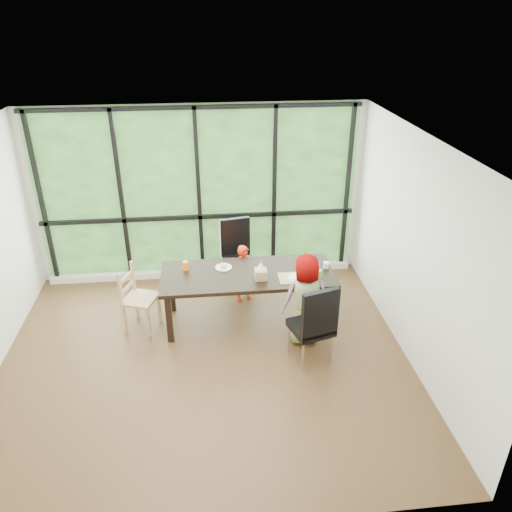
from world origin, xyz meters
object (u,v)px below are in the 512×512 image
at_px(dining_table, 248,297).
at_px(tissue_box, 261,274).
at_px(child_toddler, 244,273).
at_px(orange_cup, 186,266).
at_px(chair_end_beech, 140,299).
at_px(white_mug, 326,265).
at_px(chair_interior_leather, 311,322).
at_px(plate_far, 224,267).
at_px(chair_window_leather, 238,256).
at_px(child_older, 305,300).
at_px(plate_near, 299,278).
at_px(green_cup, 319,274).

relative_size(dining_table, tissue_box, 14.74).
relative_size(child_toddler, orange_cup, 7.23).
bearing_deg(chair_end_beech, white_mug, -69.23).
bearing_deg(chair_interior_leather, tissue_box, -70.77).
distance_m(chair_interior_leather, plate_far, 1.48).
bearing_deg(plate_far, dining_table, -29.70).
relative_size(chair_window_leather, child_older, 0.88).
distance_m(plate_far, plate_near, 1.04).
height_order(child_toddler, plate_far, child_toddler).
bearing_deg(child_toddler, green_cup, -64.89).
xyz_separation_m(child_older, orange_cup, (-1.50, 0.70, 0.20)).
height_order(child_toddler, orange_cup, child_toddler).
height_order(plate_near, tissue_box, tissue_box).
height_order(chair_window_leather, chair_interior_leather, same).
distance_m(chair_interior_leather, tissue_box, 0.95).
xyz_separation_m(child_older, green_cup, (0.22, 0.26, 0.20)).
distance_m(plate_far, orange_cup, 0.51).
relative_size(chair_window_leather, green_cup, 8.15).
bearing_deg(green_cup, orange_cup, 165.69).
relative_size(dining_table, plate_near, 8.32).
xyz_separation_m(plate_far, orange_cup, (-0.51, 0.00, 0.05)).
relative_size(child_older, green_cup, 9.26).
relative_size(chair_interior_leather, chair_end_beech, 1.20).
height_order(chair_interior_leather, white_mug, chair_interior_leather).
relative_size(plate_near, tissue_box, 1.77).
xyz_separation_m(child_older, plate_far, (-0.99, 0.70, 0.14)).
bearing_deg(plate_far, chair_end_beech, -170.49).
xyz_separation_m(plate_far, white_mug, (1.38, -0.15, 0.03)).
height_order(orange_cup, tissue_box, tissue_box).
relative_size(chair_end_beech, child_toddler, 1.03).
xyz_separation_m(dining_table, chair_window_leather, (-0.06, 0.91, 0.17)).
relative_size(child_toddler, plate_far, 3.85).
bearing_deg(chair_interior_leather, green_cup, -124.91).
xyz_separation_m(child_toddler, green_cup, (0.90, -0.81, 0.38)).
bearing_deg(white_mug, child_toddler, 153.71).
relative_size(chair_window_leather, plate_near, 3.92).
bearing_deg(tissue_box, dining_table, 132.74).
bearing_deg(plate_near, white_mug, 30.28).
xyz_separation_m(orange_cup, tissue_box, (0.97, -0.35, 0.01)).
bearing_deg(chair_window_leather, child_toddler, -91.28).
height_order(green_cup, white_mug, green_cup).
height_order(chair_window_leather, plate_near, chair_window_leather).
relative_size(chair_window_leather, tissue_box, 6.94).
bearing_deg(chair_interior_leather, plate_near, -103.44).
relative_size(child_older, white_mug, 14.76).
distance_m(plate_far, green_cup, 1.29).
relative_size(chair_window_leather, chair_end_beech, 1.20).
distance_m(white_mug, tissue_box, 0.93).
distance_m(dining_table, chair_interior_leather, 1.14).
bearing_deg(green_cup, dining_table, 164.09).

